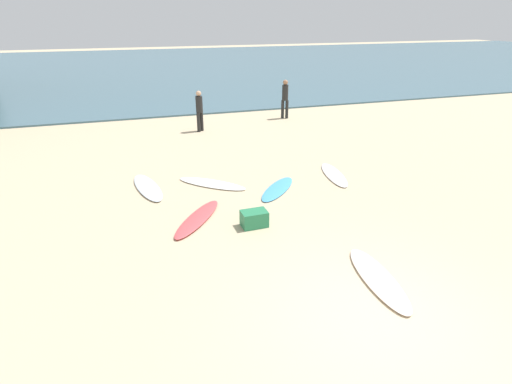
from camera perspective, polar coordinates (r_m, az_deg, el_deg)
ground_plane at (r=7.21m, az=16.50°, el=-16.67°), size 120.00×120.00×0.00m
ocean_water at (r=40.03m, az=-13.32°, el=16.49°), size 120.00×40.00×0.08m
surfboard_0 at (r=8.09m, az=16.54°, el=-11.41°), size 0.78×2.15×0.08m
surfboard_1 at (r=11.51m, az=3.00°, el=0.44°), size 1.67×1.79×0.06m
surfboard_2 at (r=12.74m, az=10.73°, el=2.39°), size 0.89×2.11×0.06m
surfboard_3 at (r=9.93m, az=-8.08°, el=-3.64°), size 1.64×2.00×0.09m
surfboard_4 at (r=11.97m, az=-14.75°, el=0.64°), size 0.95×2.25×0.08m
surfboard_5 at (r=11.92m, az=-6.14°, el=1.17°), size 1.98×1.85×0.06m
beachgoer_near at (r=17.35m, az=-7.83°, el=11.29°), size 0.39×0.39×1.66m
beachgoer_mid at (r=19.48m, az=4.04°, el=12.97°), size 0.38×0.38×1.76m
beach_cooler at (r=9.51m, az=-0.25°, el=-3.71°), size 0.60×0.41×0.37m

